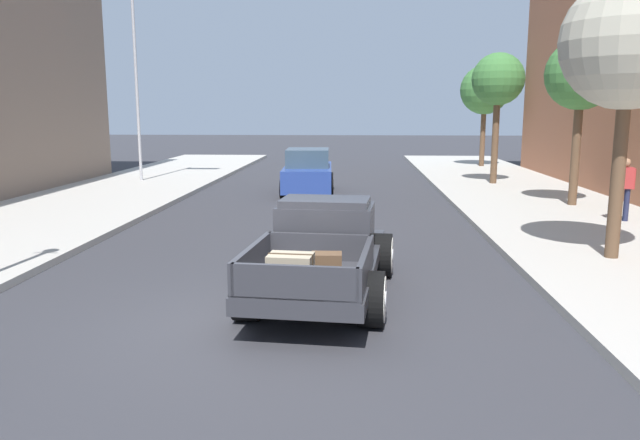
# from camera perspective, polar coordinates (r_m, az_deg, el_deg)

# --- Properties ---
(ground_plane) EXTENTS (140.00, 140.00, 0.00)m
(ground_plane) POSITION_cam_1_polar(r_m,az_deg,el_deg) (8.96, -6.04, -9.56)
(ground_plane) COLOR #333338
(hotrod_truck_gunmetal) EXTENTS (2.48, 5.04, 1.58)m
(hotrod_truck_gunmetal) POSITION_cam_1_polar(r_m,az_deg,el_deg) (10.25, 0.45, -2.59)
(hotrod_truck_gunmetal) COLOR #333338
(hotrod_truck_gunmetal) RESTS_ON ground
(car_background_blue) EXTENTS (2.01, 4.37, 1.65)m
(car_background_blue) POSITION_cam_1_polar(r_m,az_deg,el_deg) (22.64, -1.13, 4.41)
(car_background_blue) COLOR #284293
(car_background_blue) RESTS_ON ground
(pedestrian_sidewalk_right) EXTENTS (0.53, 0.22, 1.65)m
(pedestrian_sidewalk_right) POSITION_cam_1_polar(r_m,az_deg,el_deg) (17.89, 26.43, 2.87)
(pedestrian_sidewalk_right) COLOR #232847
(pedestrian_sidewalk_right) RESTS_ON sidewalk_right
(flagpole) EXTENTS (1.74, 0.16, 9.16)m
(flagpole) POSITION_cam_1_polar(r_m,az_deg,el_deg) (26.74, -16.39, 15.63)
(flagpole) COLOR #B2B2B7
(flagpole) RESTS_ON sidewalk_left
(street_tree_nearest) EXTENTS (2.52, 2.52, 5.39)m
(street_tree_nearest) POSITION_cam_1_polar(r_m,az_deg,el_deg) (13.22, 26.79, 14.42)
(street_tree_nearest) COLOR brown
(street_tree_nearest) RESTS_ON sidewalk_right
(street_tree_second) EXTENTS (2.12, 2.12, 5.00)m
(street_tree_second) POSITION_cam_1_polar(r_m,az_deg,el_deg) (20.33, 23.10, 12.20)
(street_tree_second) COLOR brown
(street_tree_second) RESTS_ON sidewalk_right
(street_tree_third) EXTENTS (2.04, 2.04, 5.11)m
(street_tree_third) POSITION_cam_1_polar(r_m,az_deg,el_deg) (25.53, 16.21, 12.32)
(street_tree_third) COLOR brown
(street_tree_third) RESTS_ON sidewalk_right
(street_tree_farthest) EXTENTS (2.52, 2.52, 5.20)m
(street_tree_farthest) POSITION_cam_1_polar(r_m,az_deg,el_deg) (33.51, 15.06, 11.55)
(street_tree_farthest) COLOR brown
(street_tree_farthest) RESTS_ON sidewalk_right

